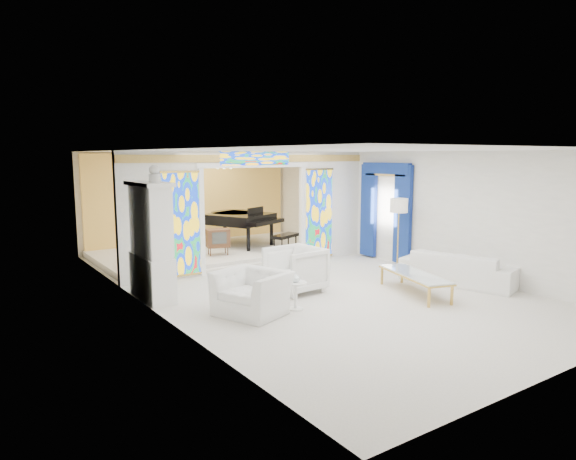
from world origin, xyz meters
TOP-DOWN VIEW (x-y plane):
  - floor at (0.00, 0.00)m, footprint 12.00×12.00m
  - ceiling at (0.00, 0.00)m, footprint 7.00×12.00m
  - wall_back at (0.00, 6.00)m, footprint 7.00×0.02m
  - wall_front at (0.00, -6.00)m, footprint 7.00×0.02m
  - wall_left at (-3.50, 0.00)m, footprint 0.02×12.00m
  - wall_right at (3.50, 0.00)m, footprint 0.02×12.00m
  - partition_wall at (0.00, 2.00)m, footprint 7.00×0.22m
  - stained_glass_left at (-2.03, 1.89)m, footprint 0.90×0.04m
  - stained_glass_right at (2.03, 1.89)m, footprint 0.90×0.04m
  - stained_glass_transom at (0.00, 1.89)m, footprint 2.00×0.04m
  - alcove_platform at (0.00, 4.10)m, footprint 6.80×3.80m
  - gold_curtain_back at (0.00, 5.88)m, footprint 6.70×0.10m
  - chandelier at (0.20, 4.00)m, footprint 0.48×0.48m
  - blue_drapes at (3.40, 0.70)m, footprint 0.14×1.85m
  - china_cabinet at (-3.22, 0.60)m, footprint 0.56×1.46m
  - armchair_left at (-2.06, -1.42)m, footprint 1.44×1.53m
  - armchair_right at (-0.51, -0.59)m, footprint 1.15×1.12m
  - sofa at (2.95, -2.12)m, footprint 1.67×2.70m
  - side_table at (-1.24, -1.64)m, footprint 0.57×0.57m
  - vase at (-1.24, -1.64)m, footprint 0.20×0.20m
  - coffee_table at (1.45, -2.16)m, footprint 1.16×2.10m
  - floor_lamp at (2.94, -0.24)m, footprint 0.51×0.51m
  - grand_piano at (0.87, 4.33)m, footprint 2.25×3.37m
  - tv_console at (-0.43, 3.23)m, footprint 0.70×0.56m

SIDE VIEW (x-z plane):
  - floor at x=0.00m, z-range 0.00..0.00m
  - alcove_platform at x=0.00m, z-range 0.00..0.18m
  - side_table at x=-1.24m, z-range 0.08..0.62m
  - sofa at x=2.95m, z-range 0.00..0.74m
  - armchair_left at x=-2.06m, z-range 0.00..0.80m
  - coffee_table at x=1.45m, z-range 0.19..0.64m
  - armchair_right at x=-0.51m, z-range 0.00..0.97m
  - vase at x=-1.24m, z-range 0.53..0.72m
  - tv_console at x=-0.43m, z-range 0.29..1.00m
  - grand_piano at x=0.87m, z-range 0.39..1.59m
  - china_cabinet at x=-3.22m, z-range -0.19..2.53m
  - stained_glass_left at x=-2.03m, z-range 0.10..2.50m
  - stained_glass_right at x=2.03m, z-range 0.10..2.50m
  - wall_back at x=0.00m, z-range 0.00..3.00m
  - wall_front at x=0.00m, z-range 0.00..3.00m
  - wall_left at x=-3.50m, z-range 0.00..3.00m
  - wall_right at x=3.50m, z-range 0.00..3.00m
  - gold_curtain_back at x=0.00m, z-range 0.05..2.95m
  - floor_lamp at x=2.94m, z-range 0.64..2.46m
  - blue_drapes at x=3.40m, z-range 0.25..2.90m
  - partition_wall at x=0.00m, z-range 0.15..3.15m
  - chandelier at x=0.20m, z-range 2.40..2.70m
  - stained_glass_transom at x=0.00m, z-range 2.65..2.99m
  - ceiling at x=0.00m, z-range 2.99..3.01m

